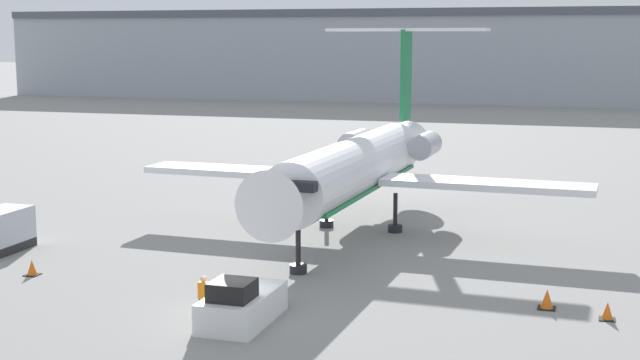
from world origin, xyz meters
name	(u,v)px	position (x,y,z in m)	size (l,w,h in m)	color
ground_plane	(233,322)	(0.00, 0.00, 0.00)	(600.00, 600.00, 0.00)	gray
terminal_building	(515,56)	(0.00, 120.00, 7.66)	(180.00, 16.80, 15.26)	#9EA3AD
airplane_main	(357,164)	(0.47, 16.68, 3.80)	(25.33, 24.73, 11.25)	white
pushback_tug	(242,305)	(0.34, 0.08, 0.69)	(2.16, 4.33, 1.86)	silver
worker_near_tug	(204,297)	(-1.17, -0.01, 0.90)	(0.40, 0.24, 1.72)	#232838
traffic_cone_left	(32,268)	(-11.30, 3.56, 0.34)	(0.62, 0.62, 0.72)	black
traffic_cone_right	(547,299)	(11.30, 5.26, 0.38)	(0.70, 0.70, 0.80)	black
traffic_cone_mid	(607,311)	(13.58, 4.50, 0.33)	(0.61, 0.61, 0.69)	black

